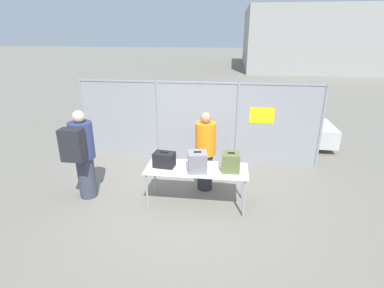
% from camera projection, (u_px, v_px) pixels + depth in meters
% --- Properties ---
extents(ground_plane, '(120.00, 120.00, 0.00)m').
position_uv_depth(ground_plane, '(185.00, 202.00, 6.06)').
color(ground_plane, slate).
extents(fence_section, '(6.13, 0.07, 2.10)m').
position_uv_depth(fence_section, '(197.00, 121.00, 7.58)').
color(fence_section, gray).
rests_on(fence_section, ground_plane).
extents(inspection_table, '(1.94, 0.75, 0.79)m').
position_uv_depth(inspection_table, '(197.00, 171.00, 5.72)').
color(inspection_table, silver).
rests_on(inspection_table, ground_plane).
extents(suitcase_black, '(0.42, 0.31, 0.31)m').
position_uv_depth(suitcase_black, '(164.00, 160.00, 5.73)').
color(suitcase_black, black).
rests_on(suitcase_black, inspection_table).
extents(suitcase_grey, '(0.40, 0.41, 0.39)m').
position_uv_depth(suitcase_grey, '(197.00, 162.00, 5.53)').
color(suitcase_grey, slate).
rests_on(suitcase_grey, inspection_table).
extents(suitcase_olive, '(0.33, 0.35, 0.37)m').
position_uv_depth(suitcase_olive, '(231.00, 162.00, 5.55)').
color(suitcase_olive, '#566033').
rests_on(suitcase_olive, inspection_table).
extents(traveler_hooded, '(0.46, 0.71, 1.84)m').
position_uv_depth(traveler_hooded, '(82.00, 152.00, 5.86)').
color(traveler_hooded, '#383D4C').
rests_on(traveler_hooded, ground_plane).
extents(security_worker_near, '(0.42, 0.42, 1.72)m').
position_uv_depth(security_worker_near, '(205.00, 151.00, 6.27)').
color(security_worker_near, '#2D2D33').
rests_on(security_worker_near, ground_plane).
extents(utility_trailer, '(3.58, 2.15, 0.67)m').
position_uv_depth(utility_trailer, '(283.00, 132.00, 8.98)').
color(utility_trailer, silver).
rests_on(utility_trailer, ground_plane).
extents(distant_hangar, '(11.83, 11.22, 5.17)m').
position_uv_depth(distant_hangar, '(312.00, 39.00, 27.11)').
color(distant_hangar, '#999993').
rests_on(distant_hangar, ground_plane).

